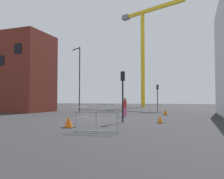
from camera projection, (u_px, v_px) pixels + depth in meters
ground at (95, 119)px, 20.35m from camera, size 160.00×160.00×0.00m
brick_building at (18, 73)px, 33.08m from camera, size 9.02×6.23×10.75m
construction_crane at (144, 42)px, 53.88m from camera, size 15.27×7.33×22.46m
streetlamp_tall at (79, 74)px, 29.96m from camera, size 1.73×1.09×8.39m
traffic_light_island at (123, 88)px, 17.52m from camera, size 0.36×0.38×3.78m
traffic_light_corner at (157, 93)px, 33.20m from camera, size 0.37×0.25×3.80m
pedestrian_walking at (125, 106)px, 23.42m from camera, size 0.34×0.34×1.85m
safety_barrier_right_run at (80, 112)px, 20.49m from camera, size 0.21×2.27×1.08m
safety_barrier_mid_span at (150, 109)px, 28.20m from camera, size 2.13×0.37×1.08m
safety_barrier_front at (96, 122)px, 11.71m from camera, size 2.35×0.39×1.08m
safety_barrier_left_run at (106, 108)px, 32.03m from camera, size 2.50×0.17×1.08m
traffic_cone_striped at (69, 122)px, 14.10m from camera, size 0.68×0.68×0.69m
traffic_cone_orange at (165, 112)px, 25.56m from camera, size 0.64×0.64×0.65m
traffic_cone_by_barrier at (160, 120)px, 16.84m from camera, size 0.52×0.52×0.52m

